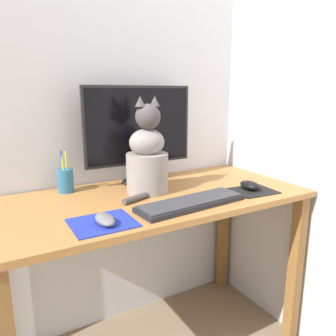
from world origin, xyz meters
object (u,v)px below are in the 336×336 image
Objects in this scene: keyboard at (191,203)px; computer_mouse_right at (250,185)px; cat at (147,158)px; pen_cup at (66,180)px; monitor at (139,130)px; computer_mouse_left at (105,219)px.

computer_mouse_right is at bearing 1.69° from keyboard.
cat is 0.36m from pen_cup.
computer_mouse_right is at bearing -44.55° from monitor.
computer_mouse_left reaches higher than keyboard.
computer_mouse_right is 0.25× the size of cat.
computer_mouse_left is 0.40m from cat.
monitor is 0.39m from pen_cup.
monitor is 0.56m from computer_mouse_left.
pen_cup is at bearing 176.55° from monitor.
cat is (-0.07, 0.24, 0.14)m from keyboard.
pen_cup is (-0.70, 0.38, 0.03)m from computer_mouse_right.
computer_mouse_left is (-0.32, -0.41, -0.23)m from monitor.
pen_cup is at bearing 93.35° from computer_mouse_left.
computer_mouse_right is 0.46m from cat.
cat is 2.25× the size of pen_cup.
computer_mouse_left is at bearing -175.63° from computer_mouse_right.
cat is (0.28, 0.26, 0.13)m from computer_mouse_left.
computer_mouse_right is at bearing 4.37° from computer_mouse_left.
computer_mouse_left is 0.68m from computer_mouse_right.
computer_mouse_right reaches higher than keyboard.
pen_cup reaches higher than computer_mouse_left.
keyboard is 4.36× the size of computer_mouse_right.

